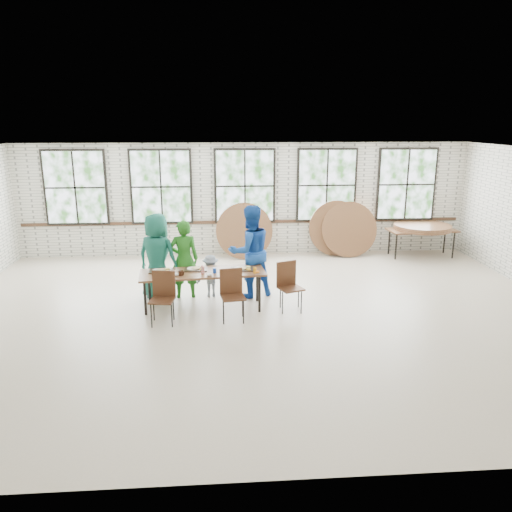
{
  "coord_description": "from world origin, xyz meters",
  "views": [
    {
      "loc": [
        -0.68,
        -8.79,
        3.58
      ],
      "look_at": [
        0.0,
        0.4,
        1.05
      ],
      "focal_mm": 35.0,
      "sensor_mm": 36.0,
      "label": 1
    }
  ],
  "objects": [
    {
      "name": "round_tops_leaning",
      "position": [
        1.73,
        4.09,
        0.74
      ],
      "size": [
        4.32,
        0.42,
        1.5
      ],
      "color": "brown",
      "rests_on": "ground"
    },
    {
      "name": "round_tops_stacked",
      "position": [
        4.72,
        3.89,
        0.8
      ],
      "size": [
        1.5,
        1.5,
        0.13
      ],
      "color": "brown",
      "rests_on": "storage_table"
    },
    {
      "name": "chair_near_right",
      "position": [
        -0.48,
        -0.13,
        0.56
      ],
      "size": [
        0.48,
        0.47,
        0.95
      ],
      "rotation": [
        0.0,
        0.0,
        0.16
      ],
      "color": "#4B2A19",
      "rests_on": "ground"
    },
    {
      "name": "dining_table",
      "position": [
        -1.03,
        0.46,
        0.69
      ],
      "size": [
        2.47,
        1.04,
        0.74
      ],
      "rotation": [
        0.0,
        0.0,
        0.1
      ],
      "color": "brown",
      "rests_on": "ground"
    },
    {
      "name": "tabletop_clutter",
      "position": [
        -0.95,
        0.42,
        0.77
      ],
      "size": [
        2.06,
        0.65,
        0.11
      ],
      "color": "black",
      "rests_on": "dining_table"
    },
    {
      "name": "chair_near_left",
      "position": [
        -1.73,
        -0.2,
        0.56
      ],
      "size": [
        0.47,
        0.46,
        0.95
      ],
      "rotation": [
        0.0,
        0.0,
        -0.15
      ],
      "color": "#4B2A19",
      "rests_on": "ground"
    },
    {
      "name": "adult_teal",
      "position": [
        -1.96,
        1.11,
        0.89
      ],
      "size": [
        1.02,
        0.86,
        1.78
      ],
      "primitive_type": "imported",
      "rotation": [
        0.0,
        0.0,
        2.74
      ],
      "color": "#1B6856",
      "rests_on": "ground"
    },
    {
      "name": "room",
      "position": [
        0.0,
        4.44,
        1.83
      ],
      "size": [
        12.0,
        12.0,
        12.0
      ],
      "color": "beige",
      "rests_on": "ground"
    },
    {
      "name": "adult_green",
      "position": [
        -1.43,
        1.11,
        0.82
      ],
      "size": [
        0.63,
        0.45,
        1.63
      ],
      "primitive_type": "imported",
      "rotation": [
        0.0,
        0.0,
        3.24
      ],
      "color": "#22681B",
      "rests_on": "ground"
    },
    {
      "name": "adult_blue",
      "position": [
        -0.07,
        1.11,
        0.96
      ],
      "size": [
        1.13,
        1.01,
        1.92
      ],
      "primitive_type": "imported",
      "rotation": [
        0.0,
        0.0,
        3.5
      ],
      "color": "#184BAB",
      "rests_on": "ground"
    },
    {
      "name": "toddler",
      "position": [
        -0.89,
        1.11,
        0.45
      ],
      "size": [
        0.62,
        0.41,
        0.89
      ],
      "primitive_type": "imported",
      "rotation": [
        0.0,
        0.0,
        3.28
      ],
      "color": "#162B46",
      "rests_on": "ground"
    },
    {
      "name": "chair_spare",
      "position": [
        0.62,
        0.27,
        0.56
      ],
      "size": [
        0.54,
        0.53,
        0.95
      ],
      "rotation": [
        0.0,
        0.0,
        0.38
      ],
      "color": "#4B2A19",
      "rests_on": "ground"
    },
    {
      "name": "storage_table",
      "position": [
        4.72,
        3.89,
        0.69
      ],
      "size": [
        1.85,
        0.89,
        0.74
      ],
      "rotation": [
        0.0,
        0.0,
        0.08
      ],
      "color": "brown",
      "rests_on": "ground"
    }
  ]
}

